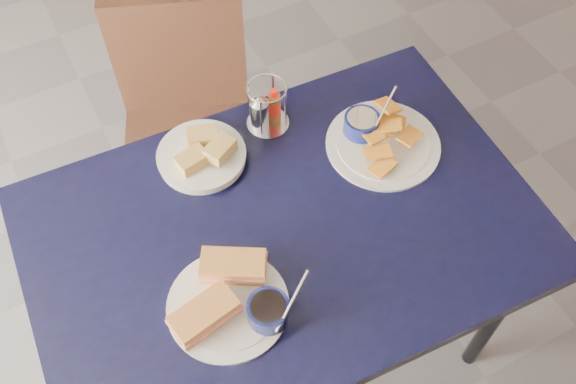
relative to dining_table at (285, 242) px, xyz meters
name	(u,v)px	position (x,y,z in m)	size (l,w,h in m)	color
ground	(290,271)	(0.14, 0.23, -0.68)	(6.00, 6.00, 0.00)	#57575D
dining_table	(285,242)	(0.00, 0.00, 0.00)	(1.21, 0.83, 0.75)	black
chair_far	(177,115)	(-0.04, 0.66, -0.19)	(0.52, 0.52, 0.86)	black
sandwich_plate	(232,299)	(-0.19, -0.12, 0.09)	(0.30, 0.27, 0.12)	white
plantain_plate	(377,137)	(0.32, 0.12, 0.09)	(0.29, 0.29, 0.12)	white
bread_basket	(203,155)	(-0.09, 0.27, 0.09)	(0.22, 0.22, 0.07)	white
condiment_caddy	(265,110)	(0.10, 0.30, 0.13)	(0.11, 0.11, 0.14)	silver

